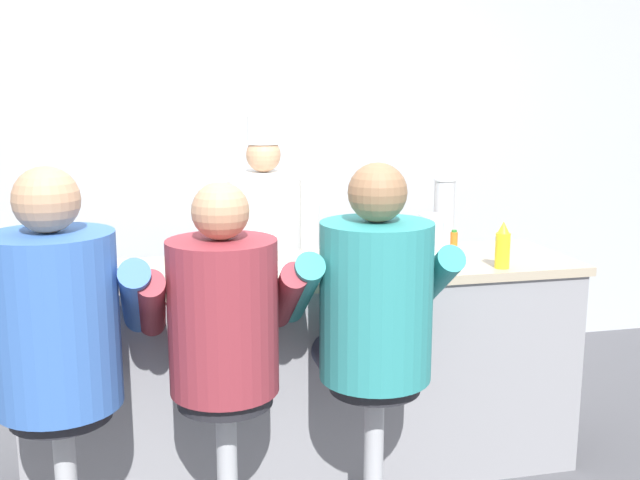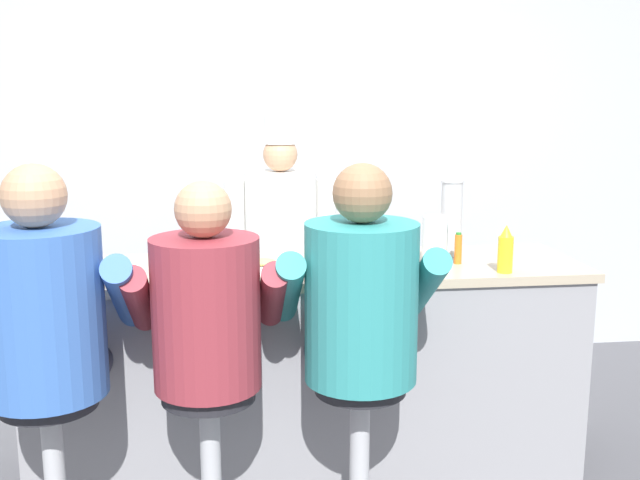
% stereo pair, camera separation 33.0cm
% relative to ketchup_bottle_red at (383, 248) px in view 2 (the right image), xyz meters
% --- Properties ---
extents(wall_back, '(10.00, 0.06, 2.70)m').
position_rel_ketchup_bottle_red_xyz_m(wall_back, '(-0.30, 1.72, 0.26)').
color(wall_back, '#B2B7BC').
rests_on(wall_back, ground_plane).
extents(diner_counter, '(2.48, 0.67, 0.98)m').
position_rel_ketchup_bottle_red_xyz_m(diner_counter, '(-0.30, 0.18, -0.60)').
color(diner_counter, gray).
rests_on(diner_counter, ground_plane).
extents(ketchup_bottle_red, '(0.06, 0.06, 0.24)m').
position_rel_ketchup_bottle_red_xyz_m(ketchup_bottle_red, '(0.00, 0.00, 0.00)').
color(ketchup_bottle_red, red).
rests_on(ketchup_bottle_red, diner_counter).
extents(mustard_bottle_yellow, '(0.06, 0.06, 0.21)m').
position_rel_ketchup_bottle_red_xyz_m(mustard_bottle_yellow, '(0.52, -0.06, -0.01)').
color(mustard_bottle_yellow, yellow).
rests_on(mustard_bottle_yellow, diner_counter).
extents(hot_sauce_bottle_orange, '(0.03, 0.03, 0.14)m').
position_rel_ketchup_bottle_red_xyz_m(hot_sauce_bottle_orange, '(0.37, 0.13, -0.04)').
color(hot_sauce_bottle_orange, orange).
rests_on(hot_sauce_bottle_orange, diner_counter).
extents(water_pitcher_clear, '(0.13, 0.11, 0.22)m').
position_rel_ketchup_bottle_red_xyz_m(water_pitcher_clear, '(0.27, 0.15, -0.00)').
color(water_pitcher_clear, silver).
rests_on(water_pitcher_clear, diner_counter).
extents(breakfast_plate, '(0.25, 0.25, 0.05)m').
position_rel_ketchup_bottle_red_xyz_m(breakfast_plate, '(-0.50, 0.13, -0.10)').
color(breakfast_plate, white).
rests_on(breakfast_plate, diner_counter).
extents(cereal_bowl, '(0.14, 0.14, 0.05)m').
position_rel_ketchup_bottle_red_xyz_m(cereal_bowl, '(-1.40, 0.19, -0.08)').
color(cereal_bowl, '#4C7FB7').
rests_on(cereal_bowl, diner_counter).
extents(coffee_mug_white, '(0.12, 0.08, 0.08)m').
position_rel_ketchup_bottle_red_xyz_m(coffee_mug_white, '(-1.08, -0.04, -0.07)').
color(coffee_mug_white, white).
rests_on(coffee_mug_white, diner_counter).
extents(cup_stack_steel, '(0.11, 0.11, 0.36)m').
position_rel_ketchup_bottle_red_xyz_m(cup_stack_steel, '(0.39, 0.28, 0.07)').
color(cup_stack_steel, '#B7BABF').
rests_on(cup_stack_steel, diner_counter).
extents(napkin_dispenser_chrome, '(0.10, 0.06, 0.13)m').
position_rel_ketchup_bottle_red_xyz_m(napkin_dispenser_chrome, '(-0.17, 0.14, -0.04)').
color(napkin_dispenser_chrome, silver).
rests_on(napkin_dispenser_chrome, diner_counter).
extents(diner_seated_blue, '(0.65, 0.65, 1.50)m').
position_rel_ketchup_bottle_red_xyz_m(diner_seated_blue, '(-1.31, -0.39, -0.16)').
color(diner_seated_blue, '#B2B5BA').
rests_on(diner_seated_blue, ground_plane).
extents(diner_seated_maroon, '(0.60, 0.59, 1.44)m').
position_rel_ketchup_bottle_red_xyz_m(diner_seated_maroon, '(-0.74, -0.39, -0.19)').
color(diner_seated_maroon, '#B2B5BA').
rests_on(diner_seated_maroon, ground_plane).
extents(diner_seated_teal, '(0.64, 0.64, 1.49)m').
position_rel_ketchup_bottle_red_xyz_m(diner_seated_teal, '(-0.17, -0.39, -0.16)').
color(diner_seated_teal, '#B2B5BA').
rests_on(diner_seated_teal, ground_plane).
extents(cook_in_whites_near, '(0.63, 0.40, 1.61)m').
position_rel_ketchup_bottle_red_xyz_m(cook_in_whites_near, '(-0.36, 1.08, -0.20)').
color(cook_in_whites_near, '#232328').
rests_on(cook_in_whites_near, ground_plane).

